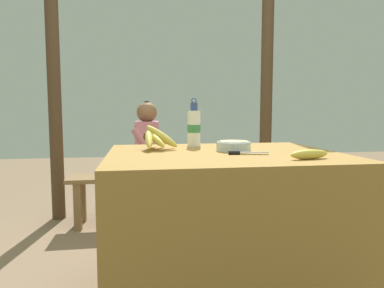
% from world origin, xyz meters
% --- Properties ---
extents(market_counter, '(1.17, 0.96, 0.80)m').
position_xyz_m(market_counter, '(0.00, 0.00, 0.40)').
color(market_counter, olive).
rests_on(market_counter, ground_plane).
extents(banana_bunch_ripe, '(0.20, 0.31, 0.15)m').
position_xyz_m(banana_bunch_ripe, '(-0.34, 0.18, 0.87)').
color(banana_bunch_ripe, '#4C381E').
rests_on(banana_bunch_ripe, market_counter).
extents(serving_bowl, '(0.18, 0.18, 0.05)m').
position_xyz_m(serving_bowl, '(0.07, 0.04, 0.83)').
color(serving_bowl, silver).
rests_on(serving_bowl, market_counter).
extents(water_bottle, '(0.08, 0.08, 0.29)m').
position_xyz_m(water_bottle, '(-0.10, 0.32, 0.91)').
color(water_bottle, white).
rests_on(water_bottle, market_counter).
extents(loose_banana_front, '(0.20, 0.08, 0.04)m').
position_xyz_m(loose_banana_front, '(0.31, -0.31, 0.82)').
color(loose_banana_front, '#E0C64C').
rests_on(loose_banana_front, market_counter).
extents(knife, '(0.20, 0.04, 0.02)m').
position_xyz_m(knife, '(0.07, -0.11, 0.81)').
color(knife, '#BCBCC1').
rests_on(knife, market_counter).
extents(wooden_bench, '(1.76, 0.32, 0.44)m').
position_xyz_m(wooden_bench, '(-0.17, 1.36, 0.37)').
color(wooden_bench, brown).
rests_on(wooden_bench, ground_plane).
extents(seated_vendor, '(0.41, 0.40, 1.10)m').
position_xyz_m(seated_vendor, '(-0.40, 1.33, 0.64)').
color(seated_vendor, '#564C60').
rests_on(seated_vendor, ground_plane).
extents(banana_bunch_green, '(0.18, 0.31, 0.12)m').
position_xyz_m(banana_bunch_green, '(0.35, 1.37, 0.50)').
color(banana_bunch_green, '#4C381E').
rests_on(banana_bunch_green, wooden_bench).
extents(support_post_near, '(0.12, 0.12, 2.68)m').
position_xyz_m(support_post_near, '(-1.19, 1.61, 1.34)').
color(support_post_near, '#4C3823').
rests_on(support_post_near, ground_plane).
extents(support_post_far, '(0.12, 0.12, 2.68)m').
position_xyz_m(support_post_far, '(0.85, 1.61, 1.34)').
color(support_post_far, '#4C3823').
rests_on(support_post_far, ground_plane).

